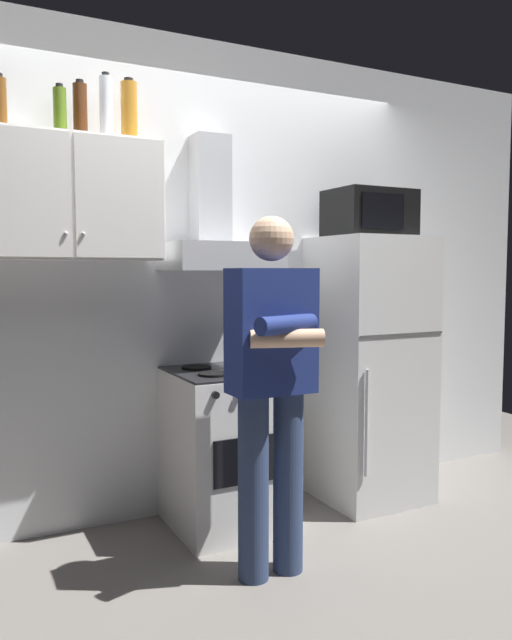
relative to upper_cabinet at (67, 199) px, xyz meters
The scene contains 13 objects.
ground_plane 1.98m from the upper_cabinet, 23.77° to the right, with size 7.00×7.00×0.00m, color slate.
back_wall_tiled 0.97m from the upper_cabinet, 14.86° to the left, with size 4.80×0.10×2.70m, color white.
upper_cabinet is the anchor object (origin of this frame).
stove_oven 1.55m from the upper_cabinet, ahead, with size 0.60×0.62×0.87m.
range_hood 0.81m from the upper_cabinet, ahead, with size 0.60×0.44×0.75m.
refrigerator 2.00m from the upper_cabinet, ahead, with size 0.60×0.62×1.60m.
microwave 1.75m from the upper_cabinet, ahead, with size 0.48×0.37×0.28m.
person_standing 1.35m from the upper_cabinet, 44.26° to the right, with size 0.38×0.33×1.64m.
cooking_pot 1.27m from the upper_cabinet, 14.73° to the right, with size 0.30×0.20×0.11m.
bottle_vodka_clear 0.51m from the upper_cabinet, ahead, with size 0.07×0.07×0.34m.
bottle_olive_oil 0.42m from the upper_cabinet, 127.51° to the left, with size 0.06×0.06×0.25m.
bottle_rum_dark 0.44m from the upper_cabinet, 20.52° to the left, with size 0.07×0.07×0.29m.
bottle_liquor_amber 0.56m from the upper_cabinet, ahead, with size 0.08×0.08×0.33m.
Camera 1 is at (-1.40, -2.77, 1.40)m, focal length 34.65 mm.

